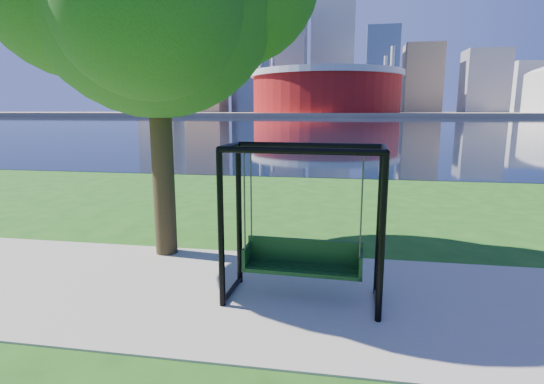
# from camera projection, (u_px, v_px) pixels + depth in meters

# --- Properties ---
(ground) EXTENTS (900.00, 900.00, 0.00)m
(ground) POSITION_uv_depth(u_px,v_px,m) (282.00, 284.00, 7.38)
(ground) COLOR #1E5114
(ground) RESTS_ON ground
(path) EXTENTS (120.00, 4.00, 0.03)m
(path) POSITION_uv_depth(u_px,v_px,m) (277.00, 295.00, 6.89)
(path) COLOR #9E937F
(path) RESTS_ON ground
(river) EXTENTS (900.00, 180.00, 0.02)m
(river) POSITION_uv_depth(u_px,v_px,m) (341.00, 123.00, 106.13)
(river) COLOR black
(river) RESTS_ON ground
(far_bank) EXTENTS (900.00, 228.00, 2.00)m
(far_bank) POSITION_uv_depth(u_px,v_px,m) (344.00, 114.00, 303.44)
(far_bank) COLOR #937F60
(far_bank) RESTS_ON ground
(stadium) EXTENTS (83.00, 83.00, 32.00)m
(stadium) POSITION_uv_depth(u_px,v_px,m) (326.00, 90.00, 233.87)
(stadium) COLOR maroon
(stadium) RESTS_ON far_bank
(skyline) EXTENTS (392.00, 66.00, 96.50)m
(skyline) POSITION_uv_depth(u_px,v_px,m) (340.00, 65.00, 310.55)
(skyline) COLOR gray
(skyline) RESTS_ON far_bank
(swing) EXTENTS (2.45, 1.14, 2.47)m
(swing) POSITION_uv_depth(u_px,v_px,m) (303.00, 228.00, 6.53)
(swing) COLOR black
(swing) RESTS_ON ground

